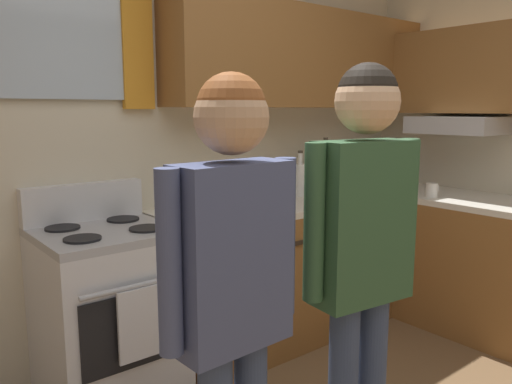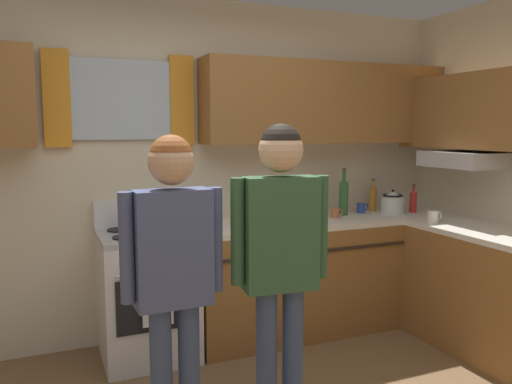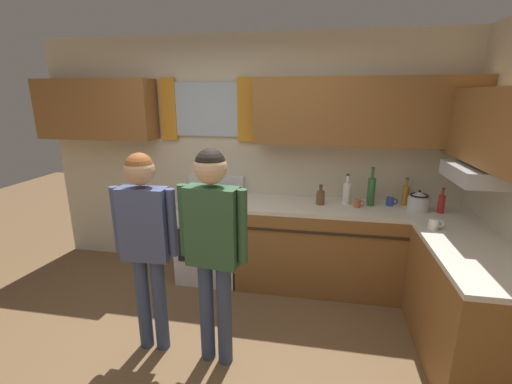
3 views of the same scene
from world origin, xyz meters
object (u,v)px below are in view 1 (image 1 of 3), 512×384
Objects in this scene: mug_cobalt_blue at (340,184)px; cup_terracotta at (321,191)px; stovetop_kettle at (374,176)px; adult_left at (233,275)px; stove_oven at (108,311)px; bottle_oil_amber at (349,173)px; bottle_milk_white at (300,179)px; bottle_wine_green at (325,172)px; mug_ceramic_white at (432,190)px; bottle_sauce_red at (393,174)px; bottle_squat_brown at (278,190)px; adult_in_plaid at (362,239)px.

mug_cobalt_blue is 1.05× the size of cup_terracotta.
stovetop_kettle is at bearing -0.33° from cup_terracotta.
stove_oven is at bearing 85.21° from adult_left.
bottle_oil_amber is 2.53m from adult_left.
bottle_oil_amber is at bearing 33.01° from adult_left.
bottle_wine_green reaches higher than bottle_milk_white.
bottle_milk_white is 0.44m from mug_cobalt_blue.
bottle_milk_white is at bearing -173.77° from bottle_oil_amber.
stove_oven is 8.76× the size of mug_ceramic_white.
stovetop_kettle is 0.17× the size of adult_left.
bottle_sauce_red is 2.68m from adult_left.
bottle_wine_green is 0.74m from mug_ceramic_white.
mug_ceramic_white is at bearing -53.31° from bottle_wine_green.
bottle_squat_brown is 0.70m from mug_cobalt_blue.
bottle_milk_white is at bearing 53.66° from adult_in_plaid.
stovetop_kettle is at bearing -8.75° from bottle_milk_white.
mug_cobalt_blue is (-0.15, -0.04, -0.07)m from bottle_oil_amber.
mug_ceramic_white is at bearing -29.39° from bottle_squat_brown.
bottle_squat_brown is 1.79× the size of mug_cobalt_blue.
adult_in_plaid is (-0.74, -1.29, 0.06)m from bottle_squat_brown.
bottle_sauce_red is at bearing -10.83° from bottle_wine_green.
cup_terracotta is (1.54, -0.01, 0.47)m from stove_oven.
bottle_milk_white is 0.17m from cup_terracotta.
bottle_wine_green is at bearing 126.69° from mug_ceramic_white.
mug_cobalt_blue is (0.20, 0.03, -0.11)m from bottle_wine_green.
cup_terracotta is at bearing 177.69° from bottle_sauce_red.
bottle_squat_brown is at bearing 44.30° from adult_left.
adult_left is (-1.54, -1.31, -0.02)m from bottle_milk_white.
bottle_sauce_red is at bearing -34.57° from bottle_oil_amber.
bottle_oil_amber is 2.63× the size of cup_terracotta.
adult_left is at bearing -135.70° from bottle_squat_brown.
bottle_sauce_red is (2.30, -0.04, 0.53)m from stove_oven.
adult_in_plaid is at bearing -155.40° from mug_ceramic_white.
cup_terracotta is at bearing 179.67° from stovetop_kettle.
bottle_milk_white reaches higher than bottle_oil_amber.
cup_terracotta is at bearing -43.65° from bottle_milk_white.
mug_ceramic_white is at bearing 18.03° from adult_left.
stovetop_kettle is at bearing 36.99° from adult_in_plaid.
bottle_wine_green is at bearing -2.44° from bottle_milk_white.
mug_ceramic_white is 0.46× the size of stovetop_kettle.
bottle_milk_white is at bearing 171.42° from bottle_sauce_red.
adult_in_plaid is (0.43, -1.27, 0.57)m from stove_oven.
bottle_sauce_red is 0.90× the size of stovetop_kettle.
bottle_oil_amber is at bearing 145.43° from bottle_sauce_red.
mug_ceramic_white is (0.09, -0.66, -0.06)m from bottle_oil_amber.
mug_ceramic_white is 0.08× the size of adult_in_plaid.
mug_cobalt_blue is 0.42× the size of stovetop_kettle.
bottle_sauce_red is at bearing 33.42° from adult_in_plaid.
bottle_sauce_red is 0.76m from cup_terracotta.
stovetop_kettle is at bearing -0.34° from stove_oven.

